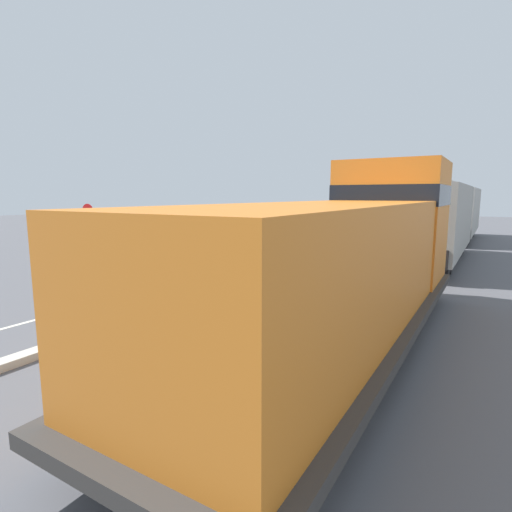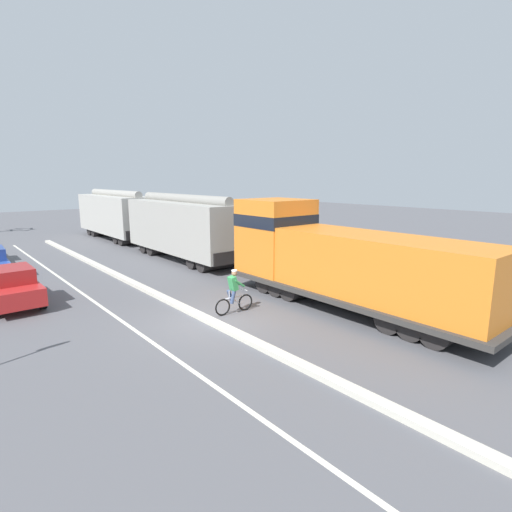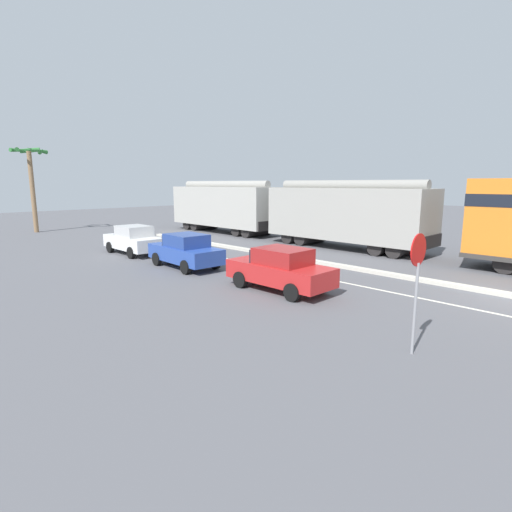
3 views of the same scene
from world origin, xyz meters
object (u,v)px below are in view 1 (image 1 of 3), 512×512
Objects in this scene: hopper_car_lead at (432,220)px; parked_car_white at (299,227)px; locomotive at (353,261)px; palm_tree_near at (353,177)px; hopper_car_middle at (454,211)px; stop_sign at (88,224)px; cyclist at (250,274)px; parked_car_blue at (266,232)px; parked_car_red at (213,241)px.

hopper_car_lead is 12.75m from parked_car_white.
palm_tree_near is at bearing 107.72° from locomotive.
locomotive is 12.16m from hopper_car_lead.
hopper_car_lead is at bearing -90.00° from hopper_car_middle.
parked_car_white is 17.36m from stop_sign.
parked_car_white is 18.91m from cyclist.
stop_sign is (-8.46, 0.54, 1.21)m from cyclist.
locomotive is 2.72× the size of parked_car_blue.
parked_car_red is 9.19m from cyclist.
hopper_car_lead is 15.73m from stop_sign.
cyclist reaches higher than parked_car_white.
parked_car_white is (-10.34, -4.23, -1.26)m from hopper_car_middle.
hopper_car_lead is 2.49× the size of parked_car_blue.
locomotive is 12.48m from stop_sign.
palm_tree_near is at bearing 102.46° from cyclist.
palm_tree_near reaches higher than parked_car_red.
stop_sign is at bearing 169.32° from locomotive.
parked_car_red is (-10.23, -15.40, -1.26)m from hopper_car_middle.
hopper_car_middle is 6.18× the size of cyclist.
stop_sign is 32.54m from palm_tree_near.
hopper_car_middle is 1.55× the size of palm_tree_near.
parked_car_red is at bearing 71.40° from stop_sign.
palm_tree_near is at bearing 92.81° from parked_car_white.
palm_tree_near is at bearing 91.84° from parked_car_red.
parked_car_white is at bearing -87.19° from palm_tree_near.
hopper_car_middle is 15.86m from palm_tree_near.
palm_tree_near is at bearing 87.90° from stop_sign.
hopper_car_lead is 1.55× the size of palm_tree_near.
hopper_car_middle is at bearing 90.00° from hopper_car_lead.
cyclist is (6.53, -17.74, 0.00)m from parked_car_white.
palm_tree_near is (-0.85, 26.33, 4.32)m from parked_car_red.
palm_tree_near reaches higher than hopper_car_lead.
stop_sign is at bearing -96.40° from parked_car_white.
hopper_car_lead is 11.13m from cyclist.
palm_tree_near is (1.19, 32.37, 3.11)m from stop_sign.
palm_tree_near is (-11.08, 10.93, 3.06)m from hopper_car_middle.
parked_car_blue is at bearing -90.39° from parked_car_white.
parked_car_blue is at bearing 168.17° from hopper_car_lead.
parked_car_white is at bearing 110.20° from cyclist.
stop_sign is (-1.89, -12.01, 1.21)m from parked_car_blue.
hopper_car_middle is 24.70m from stop_sign.
parked_car_white is at bearing -157.72° from hopper_car_middle.
parked_car_blue is at bearing 117.60° from cyclist.
stop_sign is at bearing 176.37° from cyclist.
locomotive is 4.03× the size of stop_sign.
parked_car_red is 6.48m from stop_sign.
locomotive is 22.11m from parked_car_white.
locomotive reaches higher than cyclist.
parked_car_red is at bearing -159.61° from hopper_car_lead.
parked_car_blue is 2.49× the size of cyclist.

